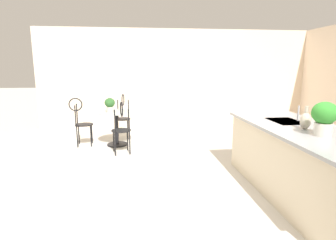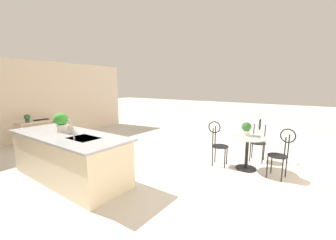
% 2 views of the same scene
% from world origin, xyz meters
% --- Properties ---
extents(ground_plane, '(40.00, 40.00, 0.00)m').
position_xyz_m(ground_plane, '(0.00, 0.00, 0.00)').
color(ground_plane, beige).
extents(wall_left_window, '(0.12, 7.80, 2.70)m').
position_xyz_m(wall_left_window, '(-4.26, 0.00, 1.35)').
color(wall_left_window, beige).
rests_on(wall_left_window, ground).
extents(kitchen_island, '(2.80, 1.06, 0.92)m').
position_xyz_m(kitchen_island, '(0.30, 0.85, 0.46)').
color(kitchen_island, beige).
rests_on(kitchen_island, ground).
extents(bistro_table, '(0.80, 0.80, 0.74)m').
position_xyz_m(bistro_table, '(-2.48, -1.70, 0.45)').
color(bistro_table, black).
rests_on(bistro_table, ground).
extents(chair_near_window, '(0.50, 0.43, 1.04)m').
position_xyz_m(chair_near_window, '(-3.16, -1.60, 0.57)').
color(chair_near_window, black).
rests_on(chair_near_window, ground).
extents(chair_by_island, '(0.41, 0.50, 1.04)m').
position_xyz_m(chair_by_island, '(-2.55, -2.46, 0.57)').
color(chair_by_island, black).
rests_on(chair_by_island, ground).
extents(chair_toward_desk, '(0.51, 0.44, 1.04)m').
position_xyz_m(chair_toward_desk, '(-1.85, -1.57, 0.57)').
color(chair_toward_desk, black).
rests_on(chair_toward_desk, ground).
extents(sink_faucet, '(0.02, 0.02, 0.22)m').
position_xyz_m(sink_faucet, '(-0.25, 1.03, 1.03)').
color(sink_faucet, '#B2B5BA').
rests_on(sink_faucet, kitchen_island).
extents(potted_plant_on_table, '(0.22, 0.22, 0.30)m').
position_xyz_m(potted_plant_on_table, '(-2.41, -1.83, 0.91)').
color(potted_plant_on_table, beige).
rests_on(potted_plant_on_table, bistro_table).
extents(potted_plant_counter_near, '(0.27, 0.27, 0.39)m').
position_xyz_m(potted_plant_counter_near, '(0.60, 0.80, 1.14)').
color(potted_plant_counter_near, beige).
rests_on(potted_plant_counter_near, kitchen_island).
extents(vase_on_counter, '(0.13, 0.13, 0.29)m').
position_xyz_m(vase_on_counter, '(0.25, 0.81, 1.03)').
color(vase_on_counter, '#BCB29E').
rests_on(vase_on_counter, kitchen_island).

